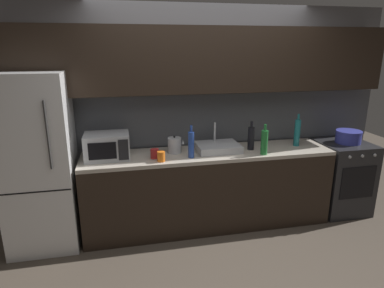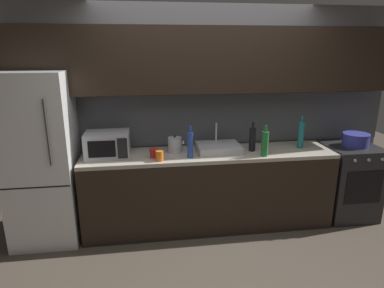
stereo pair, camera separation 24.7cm
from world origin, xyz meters
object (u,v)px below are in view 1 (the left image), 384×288
Objects in this scene: microwave at (107,146)px; wine_bottle_teal at (297,132)px; oven_range at (341,177)px; refrigerator at (39,162)px; mug_orange at (161,156)px; kettle at (175,145)px; wine_bottle_green at (264,142)px; wine_bottle_blue at (191,144)px; wine_bottle_dark at (251,138)px; mug_red at (155,154)px; cooking_pot at (348,137)px.

wine_bottle_teal is (2.19, 0.00, 0.03)m from microwave.
oven_range is 1.96× the size of microwave.
refrigerator reaches higher than mug_orange.
wine_bottle_green is at bearing -15.77° from kettle.
wine_bottle_blue is 1.33m from wine_bottle_teal.
refrigerator is 9.25× the size of kettle.
wine_bottle_dark is (-1.25, -0.01, 0.59)m from oven_range.
kettle reaches higher than mug_red.
cooking_pot is (2.00, 0.14, -0.07)m from wine_bottle_blue.
wine_bottle_blue reaches higher than wine_bottle_dark.
mug_orange is (-1.13, 0.01, -0.09)m from wine_bottle_green.
wine_bottle_dark reaches higher than kettle.
microwave is (0.68, 0.02, 0.13)m from refrigerator.
cooking_pot is at bearing 2.04° from mug_red.
wine_bottle_blue is 3.27× the size of mug_orange.
wine_bottle_teal is (1.46, -0.04, 0.08)m from kettle.
mug_red is (-1.11, -0.08, -0.09)m from wine_bottle_dark.
kettle is (0.73, 0.04, -0.05)m from microwave.
wine_bottle_blue is at bearing 175.41° from wine_bottle_green.
wine_bottle_green is 3.16× the size of mug_orange.
wine_bottle_dark reaches higher than oven_range.
microwave is 1.31× the size of wine_bottle_blue.
oven_range is 1.33m from wine_bottle_green.
refrigerator is 1.41m from kettle.
wine_bottle_dark is 0.21m from wine_bottle_green.
wine_bottle_green reaches higher than oven_range.
kettle reaches higher than oven_range.
mug_red is (-1.70, -0.11, -0.11)m from wine_bottle_teal.
wine_bottle_teal is at bearing 0.08° from microwave.
kettle is 0.58× the size of wine_bottle_green.
kettle reaches higher than mug_orange.
refrigerator is 1.56m from wine_bottle_blue.
wine_bottle_green reaches higher than mug_orange.
wine_bottle_green is (0.95, -0.27, 0.05)m from kettle.
wine_bottle_teal is (2.87, 0.02, 0.15)m from refrigerator.
mug_red is at bearing -177.97° from oven_range.
oven_range is at bearing -1.62° from kettle.
cooking_pot is (3.56, 0.00, 0.07)m from refrigerator.
mug_orange is at bearing -125.09° from kettle.
wine_bottle_teal is at bearing 23.96° from wine_bottle_green.
refrigerator is at bearing 179.98° from oven_range.
refrigerator is at bearing 179.78° from wine_bottle_dark.
refrigerator reaches higher than wine_bottle_green.
wine_bottle_dark is (0.73, 0.14, -0.01)m from wine_bottle_blue.
oven_range is (3.53, -0.00, -0.46)m from refrigerator.
microwave is 1.38× the size of wine_bottle_dark.
wine_bottle_teal is 3.59× the size of mug_orange.
kettle is (1.41, 0.06, 0.08)m from refrigerator.
mug_orange is at bearing -22.22° from microwave.
microwave is 4.58× the size of mug_red.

